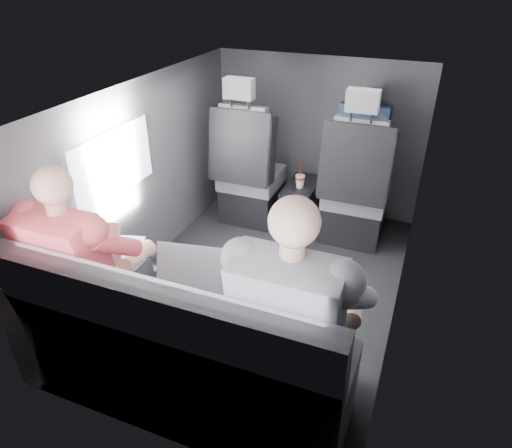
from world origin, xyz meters
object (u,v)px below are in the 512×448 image
at_px(laptop_silver, 200,270).
at_px(passenger_rear_left, 89,268).
at_px(center_console, 300,206).
at_px(soda_cup, 300,181).
at_px(front_seat_left, 249,178).
at_px(laptop_black, 297,297).
at_px(passenger_front_right, 361,143).
at_px(rear_bench, 186,358).
at_px(front_seat_right, 355,196).
at_px(laptop_white, 105,246).
at_px(passenger_rear_right, 296,319).

relative_size(laptop_silver, passenger_rear_left, 0.31).
bearing_deg(center_console, soda_cup, -88.52).
xyz_separation_m(front_seat_left, laptop_black, (0.92, -1.64, 0.23)).
xyz_separation_m(front_seat_left, passenger_front_right, (0.86, 0.26, 0.34)).
height_order(rear_bench, soda_cup, rear_bench).
xyz_separation_m(front_seat_left, soda_cup, (0.45, -0.02, 0.06)).
bearing_deg(rear_bench, laptop_silver, 99.92).
bearing_deg(passenger_front_right, front_seat_left, -163.33).
height_order(front_seat_right, center_console, front_seat_right).
bearing_deg(laptop_black, front_seat_left, 119.42).
relative_size(rear_bench, soda_cup, 6.82).
bearing_deg(laptop_silver, passenger_front_right, 76.11).
distance_m(soda_cup, passenger_rear_left, 1.89).
relative_size(front_seat_left, laptop_white, 3.28).
xyz_separation_m(laptop_silver, passenger_front_right, (0.46, 1.87, 0.11)).
bearing_deg(front_seat_right, passenger_rear_right, -87.76).
height_order(center_console, laptop_black, laptop_black).
xyz_separation_m(center_console, passenger_rear_right, (0.52, -1.85, 0.45)).
bearing_deg(front_seat_left, laptop_silver, -76.09).
bearing_deg(laptop_silver, front_seat_right, 72.74).
height_order(front_seat_right, rear_bench, front_seat_right).
bearing_deg(passenger_front_right, rear_bench, -100.78).
relative_size(front_seat_left, passenger_rear_right, 0.98).
distance_m(soda_cup, laptop_white, 1.72).
distance_m(front_seat_left, front_seat_right, 0.90).
bearing_deg(passenger_rear_right, laptop_silver, 161.07).
xyz_separation_m(rear_bench, passenger_front_right, (0.41, 2.16, 0.44)).
bearing_deg(front_seat_left, passenger_rear_left, -94.41).
relative_size(center_console, laptop_black, 1.38).
bearing_deg(soda_cup, passenger_rear_left, -108.29).
xyz_separation_m(center_console, laptop_black, (0.47, -1.67, 0.43)).
bearing_deg(passenger_rear_left, passenger_front_right, 64.14).
bearing_deg(laptop_white, passenger_rear_right, -9.84).
bearing_deg(center_console, rear_bench, -90.00).
distance_m(front_seat_left, laptop_silver, 1.68).
xyz_separation_m(laptop_black, passenger_front_right, (-0.06, 1.89, 0.11)).
bearing_deg(laptop_black, laptop_white, 178.46).
bearing_deg(laptop_white, passenger_rear_left, -73.54).
xyz_separation_m(front_seat_left, rear_bench, (0.45, -1.90, -0.09)).
height_order(soda_cup, passenger_rear_left, passenger_rear_left).
bearing_deg(laptop_silver, passenger_rear_right, -18.93).
xyz_separation_m(soda_cup, laptop_white, (-0.65, -1.59, 0.17)).
height_order(soda_cup, passenger_front_right, passenger_front_right).
distance_m(soda_cup, passenger_rear_right, 1.87).
relative_size(soda_cup, passenger_front_right, 0.31).
distance_m(center_console, laptop_white, 1.82).
height_order(front_seat_right, passenger_rear_right, passenger_rear_right).
distance_m(front_seat_right, passenger_rear_right, 1.83).
distance_m(laptop_white, passenger_rear_right, 1.19).
bearing_deg(passenger_front_right, laptop_white, -119.65).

